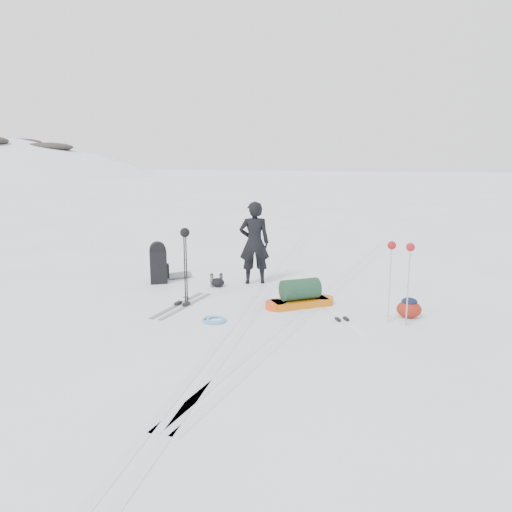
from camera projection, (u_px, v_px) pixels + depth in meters
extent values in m
plane|color=white|center=(255.00, 304.00, 10.01)|extent=(200.00, 200.00, 0.00)
ellipsoid|color=black|center=(20.00, 142.00, 85.92)|extent=(7.80, 6.00, 1.32)
ellipsoid|color=black|center=(47.00, 147.00, 76.51)|extent=(8.32, 6.40, 1.41)
cube|color=silver|center=(249.00, 303.00, 10.04)|extent=(1.40, 17.97, 0.01)
cube|color=silver|center=(261.00, 304.00, 9.97)|extent=(1.40, 17.97, 0.01)
cube|color=silver|center=(332.00, 284.00, 11.54)|extent=(2.09, 13.88, 0.01)
cube|color=silver|center=(343.00, 285.00, 11.47)|extent=(2.09, 13.88, 0.01)
imported|color=black|center=(254.00, 243.00, 11.46)|extent=(0.81, 0.66, 1.91)
cube|color=#C7600B|center=(300.00, 303.00, 9.83)|extent=(1.18, 1.04, 0.14)
cylinder|color=#C8660B|center=(323.00, 300.00, 10.00)|extent=(0.57, 0.57, 0.14)
cylinder|color=#EE410E|center=(276.00, 305.00, 9.65)|extent=(0.57, 0.57, 0.14)
cylinder|color=#163120|center=(300.00, 289.00, 9.77)|extent=(0.84, 0.77, 0.41)
cube|color=black|center=(158.00, 267.00, 11.58)|extent=(0.47, 0.43, 0.77)
cylinder|color=black|center=(158.00, 250.00, 11.50)|extent=(0.45, 0.41, 0.37)
cube|color=black|center=(167.00, 271.00, 11.67)|extent=(0.17, 0.21, 0.33)
cylinder|color=gray|center=(179.00, 275.00, 12.07)|extent=(0.54, 0.54, 0.16)
cylinder|color=black|center=(185.00, 268.00, 9.95)|extent=(0.03, 0.03, 1.42)
cylinder|color=black|center=(187.00, 269.00, 9.87)|extent=(0.03, 0.03, 1.42)
torus|color=black|center=(186.00, 297.00, 10.06)|extent=(0.12, 0.12, 0.01)
torus|color=black|center=(187.00, 298.00, 9.98)|extent=(0.12, 0.12, 0.01)
sphere|color=black|center=(185.00, 233.00, 9.76)|extent=(0.19, 0.19, 0.19)
cylinder|color=silver|center=(390.00, 285.00, 8.75)|extent=(0.03, 0.03, 1.37)
cylinder|color=#A9ABB0|center=(408.00, 287.00, 8.59)|extent=(0.03, 0.03, 1.37)
torus|color=silver|center=(388.00, 316.00, 8.87)|extent=(0.11, 0.11, 0.01)
torus|color=#9DA0A3|center=(406.00, 319.00, 8.70)|extent=(0.11, 0.11, 0.01)
sphere|color=maroon|center=(392.00, 245.00, 8.62)|extent=(0.15, 0.15, 0.15)
sphere|color=maroon|center=(410.00, 247.00, 8.45)|extent=(0.15, 0.15, 0.15)
cube|color=#9C9EA5|center=(186.00, 306.00, 9.83)|extent=(0.29, 1.90, 0.02)
cube|color=gray|center=(178.00, 305.00, 9.90)|extent=(0.29, 1.90, 0.02)
cube|color=black|center=(186.00, 304.00, 9.83)|extent=(0.09, 0.20, 0.05)
cube|color=black|center=(178.00, 303.00, 9.90)|extent=(0.09, 0.20, 0.05)
cube|color=silver|center=(338.00, 321.00, 8.93)|extent=(0.82, 1.41, 0.01)
cube|color=white|center=(346.00, 320.00, 8.96)|extent=(0.82, 1.41, 0.01)
cube|color=black|center=(338.00, 319.00, 8.92)|extent=(0.13, 0.17, 0.04)
cube|color=black|center=(346.00, 319.00, 8.95)|extent=(0.13, 0.17, 0.04)
torus|color=#549ECD|center=(214.00, 320.00, 8.93)|extent=(0.50, 0.50, 0.04)
torus|color=#59B2D9|center=(216.00, 319.00, 8.95)|extent=(0.39, 0.39, 0.04)
ellipsoid|color=maroon|center=(409.00, 309.00, 9.10)|extent=(0.47, 0.37, 0.32)
ellipsoid|color=black|center=(409.00, 302.00, 9.07)|extent=(0.30, 0.25, 0.16)
cylinder|color=slate|center=(212.00, 281.00, 11.28)|extent=(0.08, 0.08, 0.28)
cylinder|color=#515458|center=(221.00, 280.00, 11.39)|extent=(0.08, 0.08, 0.25)
cylinder|color=black|center=(212.00, 274.00, 11.25)|extent=(0.07, 0.07, 0.03)
cylinder|color=black|center=(221.00, 274.00, 11.37)|extent=(0.07, 0.07, 0.03)
ellipsoid|color=black|center=(217.00, 282.00, 11.30)|extent=(0.37, 0.31, 0.20)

